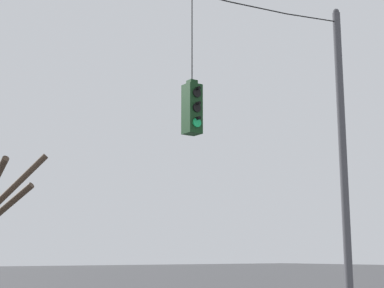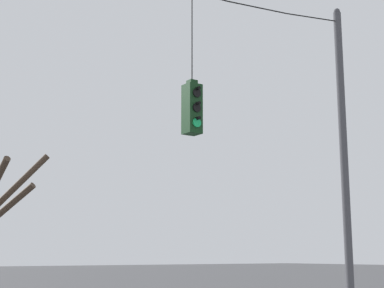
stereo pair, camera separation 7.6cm
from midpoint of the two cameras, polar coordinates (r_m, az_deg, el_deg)
name	(u,v)px [view 2 (the right image)]	position (r m, az deg, el deg)	size (l,w,h in m)	color
utility_pole_right	(344,166)	(15.88, 14.69, -2.10)	(0.21, 0.21, 8.77)	#4C4C51
traffic_light_near_right_pole	(192,108)	(12.81, 0.19, 3.53)	(0.34, 0.46, 3.28)	#143819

